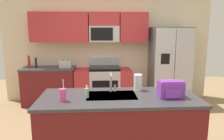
{
  "coord_description": "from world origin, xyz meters",
  "views": [
    {
      "loc": [
        -0.22,
        -3.28,
        1.79
      ],
      "look_at": [
        0.01,
        0.6,
        1.05
      ],
      "focal_mm": 34.0,
      "sensor_mm": 36.0,
      "label": 1
    }
  ],
  "objects_px": {
    "refrigerator": "(169,66)",
    "soap_dispenser": "(87,93)",
    "sink_faucet": "(111,81)",
    "toaster": "(65,64)",
    "range_oven": "(103,85)",
    "drink_cup_pink": "(63,95)",
    "backpack": "(171,89)",
    "bottle_red": "(29,62)",
    "pepper_mill": "(36,63)",
    "paper_towel_roll": "(138,82)"
  },
  "relations": [
    {
      "from": "bottle_red",
      "to": "paper_towel_roll",
      "type": "bearing_deg",
      "value": -42.49
    },
    {
      "from": "bottle_red",
      "to": "paper_towel_roll",
      "type": "distance_m",
      "value": 3.03
    },
    {
      "from": "bottle_red",
      "to": "paper_towel_roll",
      "type": "xyz_separation_m",
      "value": [
        2.24,
        -2.05,
        -0.03
      ]
    },
    {
      "from": "drink_cup_pink",
      "to": "sink_faucet",
      "type": "bearing_deg",
      "value": 29.24
    },
    {
      "from": "drink_cup_pink",
      "to": "backpack",
      "type": "bearing_deg",
      "value": 3.01
    },
    {
      "from": "sink_faucet",
      "to": "soap_dispenser",
      "type": "height_order",
      "value": "sink_faucet"
    },
    {
      "from": "refrigerator",
      "to": "backpack",
      "type": "bearing_deg",
      "value": -108.0
    },
    {
      "from": "toaster",
      "to": "bottle_red",
      "type": "xyz_separation_m",
      "value": [
        -0.86,
        0.05,
        0.06
      ]
    },
    {
      "from": "refrigerator",
      "to": "drink_cup_pink",
      "type": "height_order",
      "value": "refrigerator"
    },
    {
      "from": "pepper_mill",
      "to": "sink_faucet",
      "type": "relative_size",
      "value": 0.85
    },
    {
      "from": "soap_dispenser",
      "to": "sink_faucet",
      "type": "bearing_deg",
      "value": 33.61
    },
    {
      "from": "range_oven",
      "to": "refrigerator",
      "type": "height_order",
      "value": "refrigerator"
    },
    {
      "from": "sink_faucet",
      "to": "paper_towel_roll",
      "type": "distance_m",
      "value": 0.41
    },
    {
      "from": "range_oven",
      "to": "backpack",
      "type": "height_order",
      "value": "backpack"
    },
    {
      "from": "paper_towel_roll",
      "to": "range_oven",
      "type": "bearing_deg",
      "value": 103.18
    },
    {
      "from": "bottle_red",
      "to": "sink_faucet",
      "type": "xyz_separation_m",
      "value": [
        1.83,
        -2.13,
        0.02
      ]
    },
    {
      "from": "range_oven",
      "to": "sink_faucet",
      "type": "bearing_deg",
      "value": -87.88
    },
    {
      "from": "drink_cup_pink",
      "to": "toaster",
      "type": "bearing_deg",
      "value": 97.96
    },
    {
      "from": "refrigerator",
      "to": "toaster",
      "type": "relative_size",
      "value": 6.61
    },
    {
      "from": "range_oven",
      "to": "bottle_red",
      "type": "xyz_separation_m",
      "value": [
        -1.76,
        -0.01,
        0.6
      ]
    },
    {
      "from": "range_oven",
      "to": "drink_cup_pink",
      "type": "bearing_deg",
      "value": -102.51
    },
    {
      "from": "drink_cup_pink",
      "to": "paper_towel_roll",
      "type": "height_order",
      "value": "drink_cup_pink"
    },
    {
      "from": "toaster",
      "to": "sink_faucet",
      "type": "distance_m",
      "value": 2.3
    },
    {
      "from": "paper_towel_roll",
      "to": "backpack",
      "type": "height_order",
      "value": "paper_towel_roll"
    },
    {
      "from": "pepper_mill",
      "to": "drink_cup_pink",
      "type": "xyz_separation_m",
      "value": [
        1.04,
        -2.49,
        -0.04
      ]
    },
    {
      "from": "refrigerator",
      "to": "soap_dispenser",
      "type": "bearing_deg",
      "value": -129.35
    },
    {
      "from": "paper_towel_roll",
      "to": "pepper_mill",
      "type": "bearing_deg",
      "value": 135.34
    },
    {
      "from": "bottle_red",
      "to": "drink_cup_pink",
      "type": "bearing_deg",
      "value": -64.19
    },
    {
      "from": "paper_towel_roll",
      "to": "refrigerator",
      "type": "bearing_deg",
      "value": 60.16
    },
    {
      "from": "pepper_mill",
      "to": "soap_dispenser",
      "type": "bearing_deg",
      "value": -60.5
    },
    {
      "from": "pepper_mill",
      "to": "drink_cup_pink",
      "type": "height_order",
      "value": "drink_cup_pink"
    },
    {
      "from": "drink_cup_pink",
      "to": "soap_dispenser",
      "type": "xyz_separation_m",
      "value": [
        0.29,
        0.13,
        -0.01
      ]
    },
    {
      "from": "drink_cup_pink",
      "to": "backpack",
      "type": "height_order",
      "value": "drink_cup_pink"
    },
    {
      "from": "backpack",
      "to": "range_oven",
      "type": "bearing_deg",
      "value": 109.51
    },
    {
      "from": "sink_faucet",
      "to": "soap_dispenser",
      "type": "xyz_separation_m",
      "value": [
        -0.34,
        -0.23,
        -0.1
      ]
    },
    {
      "from": "range_oven",
      "to": "toaster",
      "type": "height_order",
      "value": "range_oven"
    },
    {
      "from": "sink_faucet",
      "to": "backpack",
      "type": "height_order",
      "value": "sink_faucet"
    },
    {
      "from": "drink_cup_pink",
      "to": "soap_dispenser",
      "type": "relative_size",
      "value": 1.66
    },
    {
      "from": "refrigerator",
      "to": "toaster",
      "type": "bearing_deg",
      "value": 179.56
    },
    {
      "from": "range_oven",
      "to": "paper_towel_roll",
      "type": "xyz_separation_m",
      "value": [
        0.48,
        -2.05,
        0.58
      ]
    },
    {
      "from": "toaster",
      "to": "backpack",
      "type": "distance_m",
      "value": 2.94
    },
    {
      "from": "pepper_mill",
      "to": "soap_dispenser",
      "type": "distance_m",
      "value": 2.71
    },
    {
      "from": "refrigerator",
      "to": "sink_faucet",
      "type": "relative_size",
      "value": 6.56
    },
    {
      "from": "sink_faucet",
      "to": "toaster",
      "type": "bearing_deg",
      "value": 115.02
    },
    {
      "from": "soap_dispenser",
      "to": "backpack",
      "type": "relative_size",
      "value": 0.53
    },
    {
      "from": "pepper_mill",
      "to": "backpack",
      "type": "relative_size",
      "value": 0.75
    },
    {
      "from": "toaster",
      "to": "sink_faucet",
      "type": "relative_size",
      "value": 0.99
    },
    {
      "from": "bottle_red",
      "to": "soap_dispenser",
      "type": "bearing_deg",
      "value": -57.61
    },
    {
      "from": "toaster",
      "to": "pepper_mill",
      "type": "distance_m",
      "value": 0.7
    },
    {
      "from": "refrigerator",
      "to": "bottle_red",
      "type": "height_order",
      "value": "refrigerator"
    }
  ]
}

